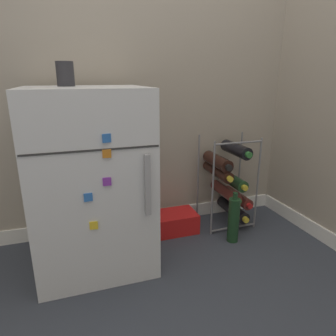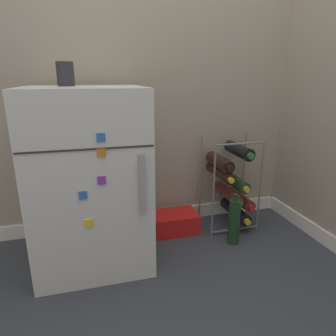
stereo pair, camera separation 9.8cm
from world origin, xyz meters
The scene contains 7 objects.
ground_plane centered at (0.00, 0.00, 0.00)m, with size 14.00×14.00×0.00m, color #333842.
wall_back centered at (0.00, 0.62, 1.24)m, with size 6.63×0.07×2.50m.
mini_fridge centered at (-0.53, 0.26, 0.46)m, with size 0.57×0.56×0.92m.
wine_rack centered at (0.36, 0.41, 0.31)m, with size 0.33×0.33×0.61m.
soda_box centered at (-0.02, 0.42, 0.06)m, with size 0.29×0.19×0.13m.
fridge_top_cup centered at (-0.61, 0.33, 0.98)m, with size 0.08×0.08×0.11m.
loose_bottle_floor centered at (0.28, 0.19, 0.14)m, with size 0.07×0.07×0.32m.
Camera 2 is at (-0.52, -1.26, 0.97)m, focal length 32.00 mm.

